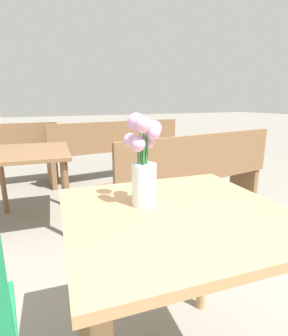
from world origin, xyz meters
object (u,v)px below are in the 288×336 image
Objects in this scene: table_back at (28,163)px; table_front at (175,244)px; bench_middle at (116,147)px; bench_near at (195,175)px; flower_vase at (144,166)px.

table_front is at bearing -75.52° from table_back.
bench_middle is at bearing 75.73° from table_front.
table_front is 0.42× the size of bench_middle.
bench_near is 1.68m from bench_middle.
table_back is (-0.46, 1.76, -0.03)m from table_front.
flower_vase is at bearing -132.86° from bench_near.
bench_middle reaches higher than table_front.
bench_near is 0.89× the size of bench_middle.
table_front is at bearing -104.27° from bench_middle.
table_back is (-1.18, -1.09, 0.12)m from bench_middle.
flower_vase is at bearing -77.42° from table_back.
table_back is at bearing 104.48° from table_front.
bench_near is at bearing -22.72° from table_back.
table_front is 0.47× the size of bench_near.
flower_vase is 0.36× the size of table_back.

